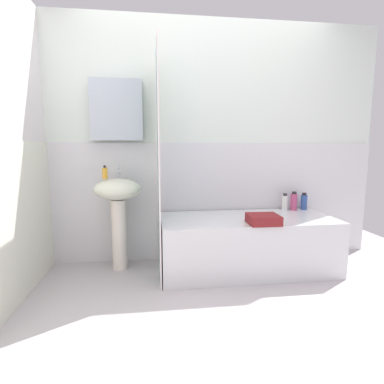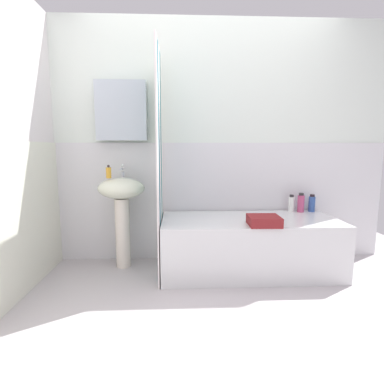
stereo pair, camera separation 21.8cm
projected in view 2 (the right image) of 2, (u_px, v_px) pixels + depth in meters
name	position (u px, v px, depth m)	size (l,w,h in m)	color
ground_plane	(229.00, 327.00, 1.98)	(4.80, 5.60, 0.04)	#BAB2B5
wall_back_tiled	(205.00, 149.00, 3.06)	(3.60, 0.18, 2.40)	silver
sink	(122.00, 202.00, 2.86)	(0.44, 0.34, 0.87)	silver
faucet	(122.00, 171.00, 2.90)	(0.03, 0.12, 0.12)	silver
soap_dispenser	(109.00, 172.00, 2.79)	(0.05, 0.05, 0.12)	gold
bathtub	(249.00, 245.00, 2.81)	(1.61, 0.70, 0.50)	silver
shower_curtain	(160.00, 165.00, 2.67)	(0.01, 0.70, 2.00)	white
body_wash_bottle	(312.00, 204.00, 3.07)	(0.07, 0.07, 0.18)	#33559E
shampoo_bottle	(301.00, 203.00, 3.05)	(0.07, 0.07, 0.19)	#BE4673
lotion_bottle	(291.00, 204.00, 3.05)	(0.06, 0.06, 0.18)	white
towel_folded	(264.00, 221.00, 2.52)	(0.26, 0.24, 0.08)	maroon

